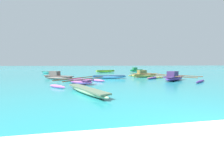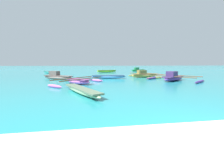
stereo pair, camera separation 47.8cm
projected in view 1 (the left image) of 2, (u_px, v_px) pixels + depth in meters
moored_boat_0 at (46, 72)px, 23.90m from camera, size 1.95×1.96×0.35m
moored_boat_1 at (174, 77)px, 13.70m from camera, size 4.57×5.04×0.87m
moored_boat_2 at (80, 81)px, 11.24m from camera, size 4.04×4.15×0.46m
moored_boat_3 at (144, 75)px, 17.19m from camera, size 3.61×4.30×0.83m
moored_boat_4 at (136, 70)px, 30.68m from camera, size 3.74×2.62×0.80m
moored_boat_5 at (87, 90)px, 7.71m from camera, size 2.24×3.97×0.29m
moored_boat_6 at (58, 77)px, 14.70m from camera, size 3.44×2.82×0.82m
moored_boat_7 at (105, 71)px, 27.13m from camera, size 3.81×1.72×0.40m
moored_boat_8 at (109, 77)px, 15.47m from camera, size 3.64×0.87×0.38m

